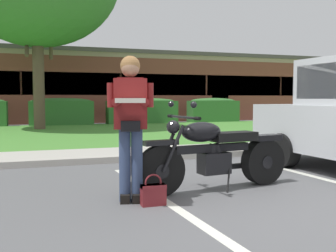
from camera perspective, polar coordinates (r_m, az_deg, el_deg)
The scene contains 12 objects.
ground_plane at distance 4.85m, azimuth 13.65°, elevation -10.48°, with size 140.00×140.00×0.00m, color #565659.
curb_strip at distance 7.67m, azimuth 0.90°, elevation -4.53°, with size 60.00×0.20×0.12m, color #ADA89E.
concrete_walk at distance 8.47m, azimuth -1.00°, elevation -3.84°, with size 60.00×1.50×0.08m, color #ADA89E.
grass_lawn at distance 13.43m, azimuth -7.55°, elevation -0.98°, with size 60.00×8.77×0.06m, color #478433.
stall_stripe_0 at distance 4.55m, azimuth -0.10°, elevation -11.26°, with size 0.12×4.40×0.01m, color silver.
motorcycle at distance 5.17m, azimuth 7.87°, elevation -4.05°, with size 2.24×0.82×1.18m.
rider_person at distance 4.46m, azimuth -5.59°, elevation 1.47°, with size 0.53×0.63×1.70m.
handbag at distance 4.41m, azimuth -2.20°, elevation -9.88°, with size 0.28×0.13×0.36m.
hedge_center_left at distance 17.67m, azimuth -15.55°, elevation 2.14°, with size 2.75×0.90×1.24m.
hedge_center_right at distance 18.23m, azimuth -3.86°, elevation 2.33°, with size 3.33×0.90×1.24m.
hedge_right at distance 19.48m, azimuth 6.72°, elevation 2.43°, with size 2.52×0.90×1.24m.
brick_building at distance 24.72m, azimuth -9.48°, elevation 5.54°, with size 27.81×10.85×3.71m.
Camera 1 is at (-2.50, -3.97, 1.21)m, focal length 41.02 mm.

